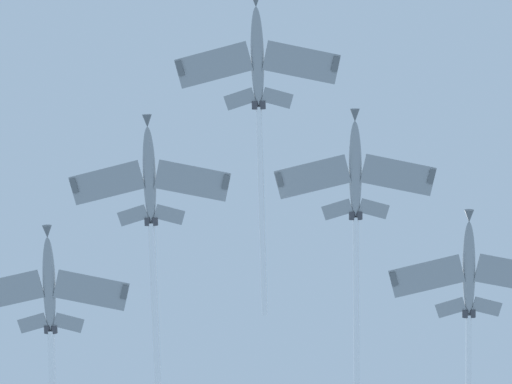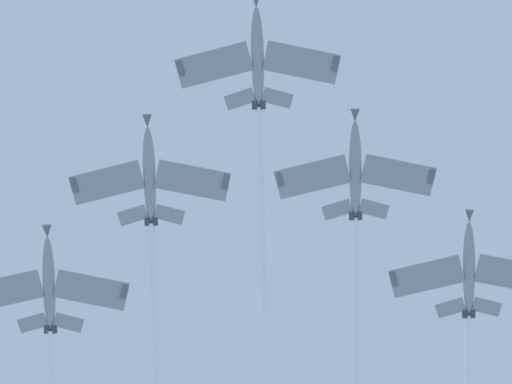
# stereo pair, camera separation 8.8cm
# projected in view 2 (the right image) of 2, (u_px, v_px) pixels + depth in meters

# --- Properties ---
(jet_lead) EXTENTS (20.17, 37.59, 14.15)m
(jet_lead) POSITION_uv_depth(u_px,v_px,m) (259.00, 93.00, 139.11)
(jet_lead) COLOR gray
(jet_left_wing) EXTENTS (20.17, 34.63, 12.32)m
(jet_left_wing) POSITION_uv_depth(u_px,v_px,m) (355.00, 201.00, 142.47)
(jet_left_wing) COLOR gray
(jet_right_wing) EXTENTS (20.17, 35.81, 13.52)m
(jet_right_wing) POSITION_uv_depth(u_px,v_px,m) (151.00, 216.00, 142.46)
(jet_right_wing) COLOR gray
(jet_left_outer) EXTENTS (20.18, 32.50, 11.35)m
(jet_left_outer) POSITION_uv_depth(u_px,v_px,m) (469.00, 293.00, 144.26)
(jet_left_outer) COLOR gray
(jet_right_outer) EXTENTS (20.16, 38.03, 14.49)m
(jet_right_outer) POSITION_uv_depth(u_px,v_px,m) (51.00, 334.00, 144.80)
(jet_right_outer) COLOR gray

